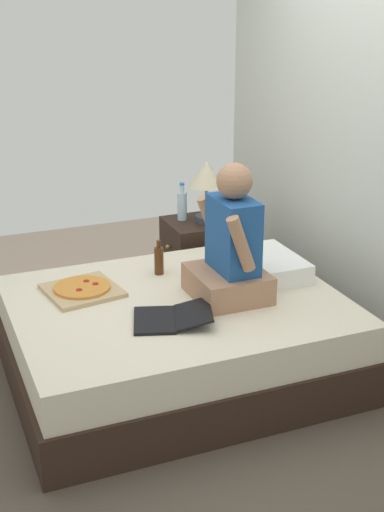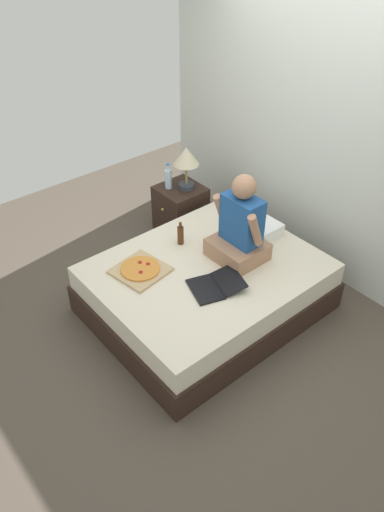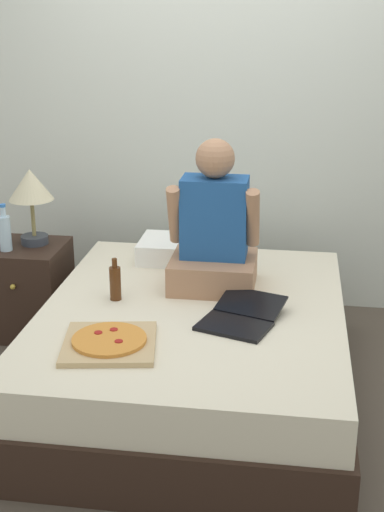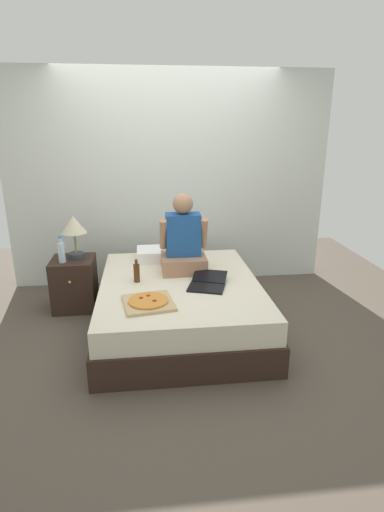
{
  "view_description": "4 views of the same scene",
  "coord_description": "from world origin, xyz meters",
  "px_view_note": "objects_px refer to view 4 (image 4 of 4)",
  "views": [
    {
      "loc": [
        3.45,
        -1.31,
        2.17
      ],
      "look_at": [
        0.13,
        0.04,
        0.79
      ],
      "focal_mm": 50.0,
      "sensor_mm": 36.0,
      "label": 1
    },
    {
      "loc": [
        2.44,
        -2.2,
        3.12
      ],
      "look_at": [
        -0.01,
        -0.16,
        0.67
      ],
      "focal_mm": 35.0,
      "sensor_mm": 36.0,
      "label": 2
    },
    {
      "loc": [
        0.47,
        -3.19,
        1.91
      ],
      "look_at": [
        0.01,
        -0.13,
        0.8
      ],
      "focal_mm": 50.0,
      "sensor_mm": 36.0,
      "label": 3
    },
    {
      "loc": [
        -0.29,
        -3.49,
        1.9
      ],
      "look_at": [
        0.12,
        -0.02,
        0.74
      ],
      "focal_mm": 28.0,
      "sensor_mm": 36.0,
      "label": 4
    }
  ],
  "objects_px": {
    "lamp_on_left_nightstand": "(74,228)",
    "nightstand_left": "(75,283)",
    "water_bottle": "(62,252)",
    "person_seated": "(183,243)",
    "pizza_box": "(148,302)",
    "laptop": "(207,284)",
    "beer_bottle_on_bed": "(137,273)",
    "bed": "(180,305)"
  },
  "relations": [
    {
      "from": "lamp_on_left_nightstand",
      "to": "nightstand_left",
      "type": "bearing_deg",
      "value": -128.63
    },
    {
      "from": "water_bottle",
      "to": "person_seated",
      "type": "height_order",
      "value": "person_seated"
    },
    {
      "from": "person_seated",
      "to": "pizza_box",
      "type": "distance_m",
      "value": 0.9
    },
    {
      "from": "laptop",
      "to": "pizza_box",
      "type": "distance_m",
      "value": 0.63
    },
    {
      "from": "water_bottle",
      "to": "laptop",
      "type": "xyz_separation_m",
      "value": [
        1.4,
        -0.64,
        -0.16
      ]
    },
    {
      "from": "lamp_on_left_nightstand",
      "to": "beer_bottle_on_bed",
      "type": "bearing_deg",
      "value": -42.78
    },
    {
      "from": "water_bottle",
      "to": "pizza_box",
      "type": "distance_m",
      "value": 1.3
    },
    {
      "from": "beer_bottle_on_bed",
      "to": "laptop",
      "type": "bearing_deg",
      "value": -15.9
    },
    {
      "from": "lamp_on_left_nightstand",
      "to": "beer_bottle_on_bed",
      "type": "distance_m",
      "value": 0.92
    },
    {
      "from": "laptop",
      "to": "beer_bottle_on_bed",
      "type": "height_order",
      "value": "beer_bottle_on_bed"
    },
    {
      "from": "nightstand_left",
      "to": "beer_bottle_on_bed",
      "type": "height_order",
      "value": "beer_bottle_on_bed"
    },
    {
      "from": "bed",
      "to": "beer_bottle_on_bed",
      "type": "height_order",
      "value": "beer_bottle_on_bed"
    },
    {
      "from": "bed",
      "to": "nightstand_left",
      "type": "relative_size",
      "value": 3.44
    },
    {
      "from": "bed",
      "to": "water_bottle",
      "type": "bearing_deg",
      "value": 157.11
    },
    {
      "from": "lamp_on_left_nightstand",
      "to": "beer_bottle_on_bed",
      "type": "relative_size",
      "value": 2.05
    },
    {
      "from": "laptop",
      "to": "bed",
      "type": "bearing_deg",
      "value": 149.03
    },
    {
      "from": "nightstand_left",
      "to": "beer_bottle_on_bed",
      "type": "bearing_deg",
      "value": -38.57
    },
    {
      "from": "lamp_on_left_nightstand",
      "to": "laptop",
      "type": "bearing_deg",
      "value": -31.15
    },
    {
      "from": "nightstand_left",
      "to": "person_seated",
      "type": "relative_size",
      "value": 0.71
    },
    {
      "from": "laptop",
      "to": "nightstand_left",
      "type": "bearing_deg",
      "value": 151.26
    },
    {
      "from": "bed",
      "to": "nightstand_left",
      "type": "xyz_separation_m",
      "value": [
        -1.08,
        0.58,
        0.04
      ]
    },
    {
      "from": "nightstand_left",
      "to": "water_bottle",
      "type": "relative_size",
      "value": 2.0
    },
    {
      "from": "pizza_box",
      "to": "nightstand_left",
      "type": "bearing_deg",
      "value": 126.56
    },
    {
      "from": "lamp_on_left_nightstand",
      "to": "pizza_box",
      "type": "height_order",
      "value": "lamp_on_left_nightstand"
    },
    {
      "from": "lamp_on_left_nightstand",
      "to": "pizza_box",
      "type": "bearing_deg",
      "value": -56.12
    },
    {
      "from": "pizza_box",
      "to": "bed",
      "type": "bearing_deg",
      "value": 57.64
    },
    {
      "from": "water_bottle",
      "to": "lamp_on_left_nightstand",
      "type": "bearing_deg",
      "value": 49.4
    },
    {
      "from": "water_bottle",
      "to": "pizza_box",
      "type": "xyz_separation_m",
      "value": [
        0.86,
        -0.96,
        -0.16
      ]
    },
    {
      "from": "nightstand_left",
      "to": "beer_bottle_on_bed",
      "type": "relative_size",
      "value": 2.5
    },
    {
      "from": "water_bottle",
      "to": "laptop",
      "type": "distance_m",
      "value": 1.55
    },
    {
      "from": "bed",
      "to": "nightstand_left",
      "type": "height_order",
      "value": "nightstand_left"
    },
    {
      "from": "pizza_box",
      "to": "beer_bottle_on_bed",
      "type": "bearing_deg",
      "value": 101.1
    },
    {
      "from": "person_seated",
      "to": "lamp_on_left_nightstand",
      "type": "bearing_deg",
      "value": 163.49
    },
    {
      "from": "lamp_on_left_nightstand",
      "to": "bed",
      "type": "bearing_deg",
      "value": -31.19
    },
    {
      "from": "lamp_on_left_nightstand",
      "to": "person_seated",
      "type": "xyz_separation_m",
      "value": [
        1.11,
        -0.33,
        -0.11
      ]
    },
    {
      "from": "pizza_box",
      "to": "person_seated",
      "type": "bearing_deg",
      "value": 64.69
    },
    {
      "from": "nightstand_left",
      "to": "laptop",
      "type": "relative_size",
      "value": 1.12
    },
    {
      "from": "person_seated",
      "to": "pizza_box",
      "type": "bearing_deg",
      "value": -115.31
    },
    {
      "from": "bed",
      "to": "water_bottle",
      "type": "height_order",
      "value": "water_bottle"
    },
    {
      "from": "water_bottle",
      "to": "pizza_box",
      "type": "height_order",
      "value": "water_bottle"
    },
    {
      "from": "bed",
      "to": "beer_bottle_on_bed",
      "type": "xyz_separation_m",
      "value": [
        -0.4,
        0.04,
        0.34
      ]
    },
    {
      "from": "bed",
      "to": "beer_bottle_on_bed",
      "type": "bearing_deg",
      "value": 174.68
    }
  ]
}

